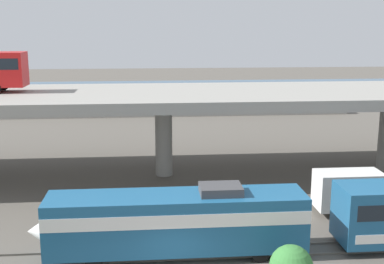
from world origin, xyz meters
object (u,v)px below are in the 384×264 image
parked_car_4 (214,92)px  parked_car_3 (151,97)px  service_truck_west (360,191)px  parked_car_1 (295,95)px  parked_car_2 (258,93)px  train_locomotive (164,220)px  parked_car_0 (72,93)px

parked_car_4 → parked_car_3: bearing=30.0°
service_truck_west → parked_car_3: (-14.51, 42.64, 0.69)m
parked_car_1 → parked_car_4: (-12.16, 5.15, -0.00)m
parked_car_1 → parked_car_2: (-5.32, 2.70, 0.00)m
train_locomotive → parked_car_2: 54.36m
parked_car_0 → parked_car_3: same height
parked_car_2 → train_locomotive: bearing=-107.9°
parked_car_0 → parked_car_3: (12.55, -6.07, -0.00)m
parked_car_1 → parked_car_4: same height
train_locomotive → parked_car_4: size_ratio=3.61×
parked_car_3 → service_truck_west: bearing=108.8°
parked_car_1 → parked_car_3: size_ratio=1.03×
parked_car_1 → parked_car_2: size_ratio=1.00×
service_truck_west → parked_car_1: parked_car_1 is taller
service_truck_west → parked_car_1: (7.98, 43.45, 0.69)m
service_truck_west → parked_car_2: parked_car_2 is taller
parked_car_3 → train_locomotive: bearing=90.5°
parked_car_4 → service_truck_west: bearing=94.9°
parked_car_0 → parked_car_4: (22.88, -0.11, -0.00)m
parked_car_0 → parked_car_3: 13.94m
parked_car_3 → parked_car_4: size_ratio=1.01×
service_truck_west → parked_car_1: bearing=79.6°
parked_car_4 → parked_car_0: bearing=-0.3°
train_locomotive → parked_car_0: train_locomotive is taller
parked_car_1 → parked_car_3: same height
parked_car_1 → parked_car_3: bearing=-177.9°
parked_car_4 → train_locomotive: bearing=79.7°
train_locomotive → parked_car_0: 55.81m
parked_car_0 → parked_car_2: (29.72, -2.55, 0.00)m
train_locomotive → parked_car_2: bearing=-107.9°
parked_car_1 → parked_car_2: 5.97m
parked_car_2 → parked_car_4: (-6.84, 2.44, -0.00)m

